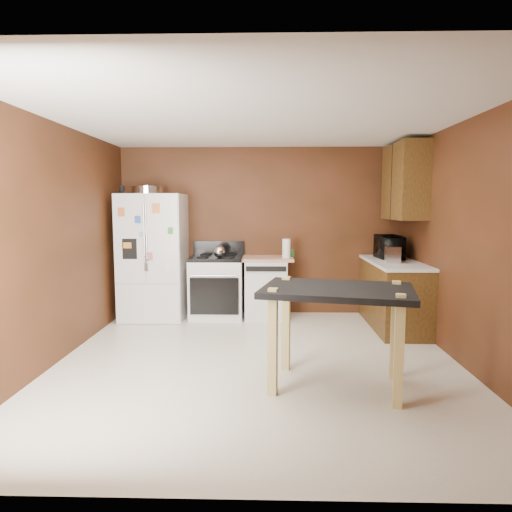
{
  "coord_description": "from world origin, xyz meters",
  "views": [
    {
      "loc": [
        0.1,
        -4.64,
        1.65
      ],
      "look_at": [
        -0.04,
        0.85,
        1.03
      ],
      "focal_mm": 32.0,
      "sensor_mm": 36.0,
      "label": 1
    }
  ],
  "objects_px": {
    "kettle": "(219,252)",
    "paper_towel": "(286,248)",
    "pen_cup": "(122,190)",
    "microwave": "(389,248)",
    "island": "(337,302)",
    "gas_range": "(217,286)",
    "dishwasher": "(266,287)",
    "toaster": "(393,254)",
    "refrigerator": "(153,257)",
    "roasting_pan": "(148,190)",
    "green_canister": "(291,253)"
  },
  "relations": [
    {
      "from": "kettle",
      "to": "paper_towel",
      "type": "height_order",
      "value": "paper_towel"
    },
    {
      "from": "pen_cup",
      "to": "microwave",
      "type": "xyz_separation_m",
      "value": [
        3.76,
        -0.06,
        -0.81
      ]
    },
    {
      "from": "paper_towel",
      "to": "island",
      "type": "bearing_deg",
      "value": -81.79
    },
    {
      "from": "pen_cup",
      "to": "gas_range",
      "type": "distance_m",
      "value": 1.92
    },
    {
      "from": "dishwasher",
      "to": "pen_cup",
      "type": "bearing_deg",
      "value": -175.89
    },
    {
      "from": "pen_cup",
      "to": "toaster",
      "type": "height_order",
      "value": "pen_cup"
    },
    {
      "from": "toaster",
      "to": "refrigerator",
      "type": "xyz_separation_m",
      "value": [
        -3.29,
        0.53,
        -0.1
      ]
    },
    {
      "from": "roasting_pan",
      "to": "refrigerator",
      "type": "xyz_separation_m",
      "value": [
        0.07,
        -0.04,
        -0.96
      ]
    },
    {
      "from": "green_canister",
      "to": "island",
      "type": "distance_m",
      "value": 2.65
    },
    {
      "from": "refrigerator",
      "to": "gas_range",
      "type": "xyz_separation_m",
      "value": [
        0.91,
        0.06,
        -0.44
      ]
    },
    {
      "from": "paper_towel",
      "to": "island",
      "type": "distance_m",
      "value": 2.51
    },
    {
      "from": "pen_cup",
      "to": "gas_range",
      "type": "relative_size",
      "value": 0.1
    },
    {
      "from": "gas_range",
      "to": "refrigerator",
      "type": "bearing_deg",
      "value": -176.19
    },
    {
      "from": "paper_towel",
      "to": "gas_range",
      "type": "distance_m",
      "value": 1.16
    },
    {
      "from": "kettle",
      "to": "microwave",
      "type": "bearing_deg",
      "value": -1.01
    },
    {
      "from": "gas_range",
      "to": "dishwasher",
      "type": "xyz_separation_m",
      "value": [
        0.72,
        0.02,
        -0.01
      ]
    },
    {
      "from": "toaster",
      "to": "microwave",
      "type": "relative_size",
      "value": 0.54
    },
    {
      "from": "toaster",
      "to": "gas_range",
      "type": "xyz_separation_m",
      "value": [
        -2.38,
        0.59,
        -0.54
      ]
    },
    {
      "from": "kettle",
      "to": "gas_range",
      "type": "height_order",
      "value": "gas_range"
    },
    {
      "from": "refrigerator",
      "to": "gas_range",
      "type": "bearing_deg",
      "value": 3.81
    },
    {
      "from": "green_canister",
      "to": "microwave",
      "type": "xyz_separation_m",
      "value": [
        1.35,
        -0.27,
        0.11
      ]
    },
    {
      "from": "toaster",
      "to": "roasting_pan",
      "type": "bearing_deg",
      "value": 177.69
    },
    {
      "from": "paper_towel",
      "to": "refrigerator",
      "type": "height_order",
      "value": "refrigerator"
    },
    {
      "from": "refrigerator",
      "to": "gas_range",
      "type": "height_order",
      "value": "refrigerator"
    },
    {
      "from": "refrigerator",
      "to": "green_canister",
      "type": "bearing_deg",
      "value": 4.11
    },
    {
      "from": "pen_cup",
      "to": "island",
      "type": "bearing_deg",
      "value": -42.05
    },
    {
      "from": "roasting_pan",
      "to": "toaster",
      "type": "height_order",
      "value": "roasting_pan"
    },
    {
      "from": "green_canister",
      "to": "toaster",
      "type": "height_order",
      "value": "toaster"
    },
    {
      "from": "paper_towel",
      "to": "microwave",
      "type": "distance_m",
      "value": 1.44
    },
    {
      "from": "toaster",
      "to": "island",
      "type": "height_order",
      "value": "toaster"
    },
    {
      "from": "refrigerator",
      "to": "gas_range",
      "type": "relative_size",
      "value": 1.64
    },
    {
      "from": "roasting_pan",
      "to": "dishwasher",
      "type": "relative_size",
      "value": 0.5
    },
    {
      "from": "pen_cup",
      "to": "paper_towel",
      "type": "relative_size",
      "value": 0.42
    },
    {
      "from": "kettle",
      "to": "pen_cup",
      "type": "bearing_deg",
      "value": 179.24
    },
    {
      "from": "roasting_pan",
      "to": "refrigerator",
      "type": "bearing_deg",
      "value": -32.3
    },
    {
      "from": "kettle",
      "to": "toaster",
      "type": "height_order",
      "value": "toaster"
    },
    {
      "from": "kettle",
      "to": "refrigerator",
      "type": "relative_size",
      "value": 0.1
    },
    {
      "from": "dishwasher",
      "to": "paper_towel",
      "type": "bearing_deg",
      "value": -18.75
    },
    {
      "from": "island",
      "to": "pen_cup",
      "type": "bearing_deg",
      "value": 137.95
    },
    {
      "from": "dishwasher",
      "to": "island",
      "type": "relative_size",
      "value": 0.6
    },
    {
      "from": "pen_cup",
      "to": "island",
      "type": "xyz_separation_m",
      "value": [
        2.68,
        -2.42,
        -1.08
      ]
    },
    {
      "from": "roasting_pan",
      "to": "island",
      "type": "height_order",
      "value": "roasting_pan"
    },
    {
      "from": "pen_cup",
      "to": "microwave",
      "type": "distance_m",
      "value": 3.85
    },
    {
      "from": "green_canister",
      "to": "toaster",
      "type": "distance_m",
      "value": 1.46
    },
    {
      "from": "pen_cup",
      "to": "microwave",
      "type": "bearing_deg",
      "value": -0.92
    },
    {
      "from": "dishwasher",
      "to": "roasting_pan",
      "type": "bearing_deg",
      "value": -178.52
    },
    {
      "from": "dishwasher",
      "to": "kettle",
      "type": "bearing_deg",
      "value": -166.12
    },
    {
      "from": "roasting_pan",
      "to": "paper_towel",
      "type": "relative_size",
      "value": 1.64
    },
    {
      "from": "roasting_pan",
      "to": "green_canister",
      "type": "relative_size",
      "value": 4.43
    },
    {
      "from": "kettle",
      "to": "gas_range",
      "type": "bearing_deg",
      "value": 110.71
    }
  ]
}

